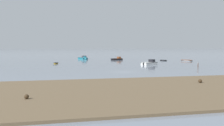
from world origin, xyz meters
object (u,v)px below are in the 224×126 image
Objects in this scene: mooring_post_near at (198,65)px; motorboat_moored_2 at (118,59)px; motorboat_moored_4 at (151,63)px; motorboat_moored_0 at (84,59)px; rowboat_moored_0 at (56,63)px; rowboat_moored_1 at (163,60)px; rowboat_moored_3 at (187,61)px.

motorboat_moored_2 is at bearing 104.53° from mooring_post_near.
motorboat_moored_4 reaches higher than motorboat_moored_2.
motorboat_moored_0 is 1.01× the size of motorboat_moored_4.
rowboat_moored_0 is at bearing -163.65° from motorboat_moored_2.
rowboat_moored_1 is 1.99× the size of mooring_post_near.
rowboat_moored_0 is 46.21m from rowboat_moored_3.
motorboat_moored_0 is 40.32m from rowboat_moored_3.
rowboat_moored_1 is 0.49× the size of motorboat_moored_4.
rowboat_moored_0 is 2.30× the size of mooring_post_near.
motorboat_moored_0 reaches higher than motorboat_moored_2.
rowboat_moored_0 reaches higher than rowboat_moored_1.
rowboat_moored_0 is 0.83× the size of rowboat_moored_3.
motorboat_moored_0 is 2.05× the size of rowboat_moored_1.
motorboat_moored_0 is at bearing 86.09° from motorboat_moored_4.
motorboat_moored_2 is at bearing -161.55° from rowboat_moored_3.
rowboat_moored_1 is 17.36m from motorboat_moored_2.
rowboat_moored_0 is at bearing 145.88° from mooring_post_near.
motorboat_moored_0 is 4.08× the size of mooring_post_near.
rowboat_moored_0 is 26.30m from motorboat_moored_0.
rowboat_moored_3 reaches higher than rowboat_moored_0.
rowboat_moored_0 is 41.56m from mooring_post_near.
rowboat_moored_3 is at bearing 66.28° from mooring_post_near.
rowboat_moored_0 is 1.16× the size of rowboat_moored_1.
motorboat_moored_0 is 1.48× the size of rowboat_moored_3.
rowboat_moored_3 reaches higher than rowboat_moored_1.
mooring_post_near is (10.33, -39.88, 0.38)m from motorboat_moored_2.
motorboat_moored_4 reaches higher than motorboat_moored_0.
rowboat_moored_0 is 0.56× the size of motorboat_moored_0.
motorboat_moored_2 is at bearing 29.35° from rowboat_moored_1.
mooring_post_near is at bearing 140.47° from rowboat_moored_1.
rowboat_moored_1 is 0.72× the size of rowboat_moored_3.
rowboat_moored_1 is at bearing -164.39° from rowboat_moored_3.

